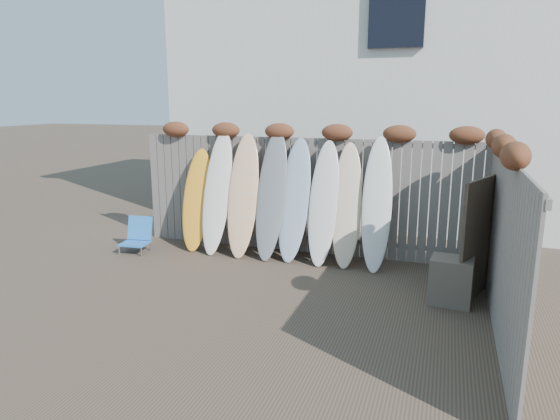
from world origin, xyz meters
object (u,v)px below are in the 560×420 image
(surfboard_0, at_px, (197,200))
(beach_chair, at_px, (137,236))
(lattice_panel, at_px, (478,239))
(wooden_crate, at_px, (451,281))

(surfboard_0, bearing_deg, beach_chair, -152.80)
(lattice_panel, bearing_deg, surfboard_0, -167.60)
(wooden_crate, distance_m, lattice_panel, 0.68)
(beach_chair, height_order, lattice_panel, lattice_panel)
(wooden_crate, relative_size, surfboard_0, 0.33)
(beach_chair, distance_m, surfboard_0, 1.22)
(lattice_panel, distance_m, surfboard_0, 4.71)
(beach_chair, distance_m, lattice_panel, 5.59)
(wooden_crate, bearing_deg, beach_chair, 172.62)
(beach_chair, xyz_separation_m, wooden_crate, (5.25, -0.68, 0.03))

